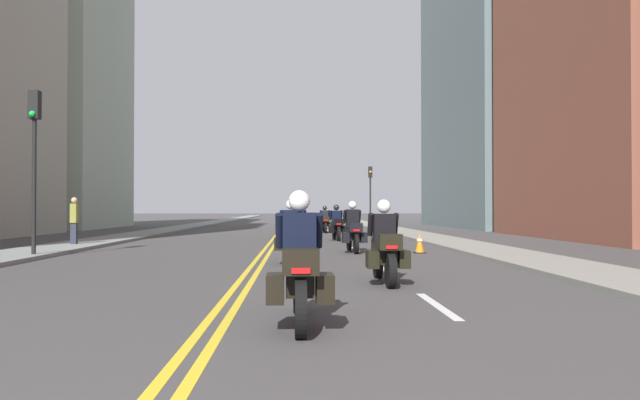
{
  "coord_description": "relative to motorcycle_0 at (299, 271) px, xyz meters",
  "views": [
    {
      "loc": [
        0.98,
        -0.67,
        1.4
      ],
      "look_at": [
        1.97,
        24.95,
        1.77
      ],
      "focal_mm": 34.04,
      "sensor_mm": 36.0,
      "label": 1
    }
  ],
  "objects": [
    {
      "name": "ground_plane",
      "position": [
        -1.02,
        41.45,
        -0.65
      ],
      "size": [
        264.0,
        264.0,
        0.0
      ],
      "primitive_type": "plane",
      "color": "#424040"
    },
    {
      "name": "sidewalk_left",
      "position": [
        -8.13,
        41.45,
        -0.59
      ],
      "size": [
        2.2,
        144.0,
        0.12
      ],
      "primitive_type": "cube",
      "color": "gray",
      "rests_on": "ground"
    },
    {
      "name": "sidewalk_right",
      "position": [
        6.1,
        41.45,
        -0.59
      ],
      "size": [
        2.2,
        144.0,
        0.12
      ],
      "primitive_type": "cube",
      "color": "gray",
      "rests_on": "ground"
    },
    {
      "name": "centreline_yellow_inner",
      "position": [
        -1.14,
        41.45,
        -0.65
      ],
      "size": [
        0.12,
        132.0,
        0.01
      ],
      "primitive_type": "cube",
      "color": "yellow",
      "rests_on": "ground"
    },
    {
      "name": "centreline_yellow_outer",
      "position": [
        -0.9,
        41.45,
        -0.65
      ],
      "size": [
        0.12,
        132.0,
        0.01
      ],
      "primitive_type": "cube",
      "color": "yellow",
      "rests_on": "ground"
    },
    {
      "name": "lane_dashes_white",
      "position": [
        1.99,
        22.45,
        -0.65
      ],
      "size": [
        0.14,
        56.4,
        0.01
      ],
      "color": "silver",
      "rests_on": "ground"
    },
    {
      "name": "building_left_2",
      "position": [
        -18.03,
        37.42,
        12.44
      ],
      "size": [
        9.09,
        12.01,
        26.19
      ],
      "color": "#AABCA7",
      "rests_on": "ground"
    },
    {
      "name": "building_right_2",
      "position": [
        16.01,
        38.8,
        14.58
      ],
      "size": [
        9.11,
        18.95,
        30.47
      ],
      "color": "slate",
      "rests_on": "ground"
    },
    {
      "name": "motorcycle_0",
      "position": [
        0.0,
        0.0,
        0.0
      ],
      "size": [
        0.77,
        2.27,
        1.62
      ],
      "rotation": [
        0.0,
        0.0,
        0.02
      ],
      "color": "black",
      "rests_on": "ground"
    },
    {
      "name": "motorcycle_1",
      "position": [
        1.61,
        4.01,
        -0.02
      ],
      "size": [
        0.76,
        2.2,
        1.57
      ],
      "rotation": [
        0.0,
        0.0,
        0.01
      ],
      "color": "black",
      "rests_on": "ground"
    },
    {
      "name": "motorcycle_2",
      "position": [
        -0.19,
        8.25,
        0.0
      ],
      "size": [
        0.78,
        2.2,
        1.63
      ],
      "rotation": [
        0.0,
        0.0,
        -0.05
      ],
      "color": "black",
      "rests_on": "ground"
    },
    {
      "name": "motorcycle_3",
      "position": [
        1.76,
        12.03,
        0.02
      ],
      "size": [
        0.78,
        2.13,
        1.65
      ],
      "rotation": [
        0.0,
        0.0,
        0.06
      ],
      "color": "black",
      "rests_on": "ground"
    },
    {
      "name": "motorcycle_4",
      "position": [
        0.05,
        15.87,
        -0.0
      ],
      "size": [
        0.77,
        2.21,
        1.62
      ],
      "rotation": [
        0.0,
        0.0,
        0.03
      ],
      "color": "black",
      "rests_on": "ground"
    },
    {
      "name": "motorcycle_5",
      "position": [
        1.73,
        19.54,
        -0.0
      ],
      "size": [
        0.78,
        2.21,
        1.59
      ],
      "rotation": [
        0.0,
        0.0,
        0.06
      ],
      "color": "black",
      "rests_on": "ground"
    },
    {
      "name": "motorcycle_6",
      "position": [
        0.04,
        23.51,
        0.01
      ],
      "size": [
        0.77,
        2.23,
        1.66
      ],
      "rotation": [
        0.0,
        0.0,
        0.01
      ],
      "color": "black",
      "rests_on": "ground"
    },
    {
      "name": "motorcycle_7",
      "position": [
        1.61,
        28.0,
        -0.01
      ],
      "size": [
        0.77,
        2.13,
        1.57
      ],
      "rotation": [
        0.0,
        0.0,
        0.02
      ],
      "color": "black",
      "rests_on": "ground"
    },
    {
      "name": "traffic_cone_0",
      "position": [
        3.83,
        11.7,
        -0.33
      ],
      "size": [
        0.35,
        0.35,
        0.65
      ],
      "color": "black",
      "rests_on": "ground"
    },
    {
      "name": "traffic_light_near",
      "position": [
        -7.43,
        10.12,
        2.6
      ],
      "size": [
        0.28,
        0.38,
        4.73
      ],
      "color": "black",
      "rests_on": "ground"
    },
    {
      "name": "traffic_light_far",
      "position": [
        5.4,
        37.23,
        2.47
      ],
      "size": [
        0.28,
        0.38,
        4.51
      ],
      "color": "black",
      "rests_on": "ground"
    },
    {
      "name": "pedestrian_1",
      "position": [
        -8.13,
        15.15,
        0.29
      ],
      "size": [
        0.26,
        0.38,
        1.81
      ],
      "rotation": [
        0.0,
        0.0,
        1.68
      ],
      "color": "#2A2D39",
      "rests_on": "ground"
    }
  ]
}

